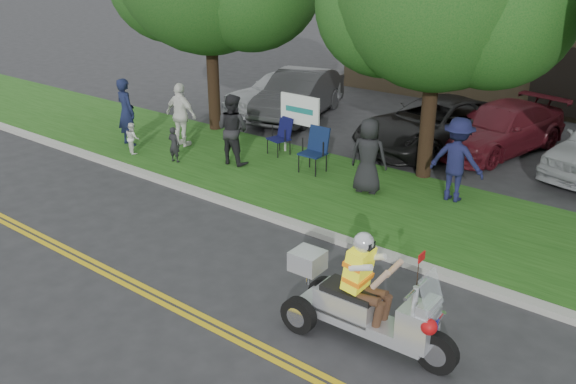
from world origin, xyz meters
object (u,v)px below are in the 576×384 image
Objects in this scene: trike_scooter at (363,305)px; lawn_chair_a at (316,147)px; spectator_adult_mid at (233,129)px; parked_car_left at (299,95)px; spectator_adult_left at (126,112)px; parked_car_far_left at (283,91)px; parked_car_mid at (435,124)px; lawn_chair_b at (282,134)px; parked_car_right at (499,128)px; spectator_adult_right at (181,115)px.

lawn_chair_a is (-4.63, 5.26, 0.12)m from trike_scooter.
parked_car_left is (-1.65, 4.99, -0.25)m from spectator_adult_mid.
spectator_adult_mid is 0.39× the size of parked_car_left.
trike_scooter is at bearing 170.45° from spectator_adult_left.
lawn_chair_a is 6.30m from parked_car_far_left.
spectator_adult_mid is 0.36× the size of parked_car_mid.
spectator_adult_left is at bearing -138.96° from lawn_chair_b.
spectator_adult_left is 0.41× the size of parked_car_right.
parked_car_mid is (-3.23, 9.07, 0.09)m from trike_scooter.
lawn_chair_a is at bearing 129.81° from trike_scooter.
parked_car_mid is (3.43, 4.67, -0.31)m from spectator_adult_mid.
parked_car_far_left is at bearing 141.64° from lawn_chair_b.
parked_car_left is 1.02× the size of parked_car_right.
spectator_adult_mid is 0.40× the size of parked_car_right.
spectator_adult_left is at bearing 158.24° from trike_scooter.
parked_car_right is (4.97, 5.54, -0.35)m from spectator_adult_mid.
parked_car_right is at bearing -136.52° from spectator_adult_mid.
lawn_chair_b is at bearing -36.15° from parked_car_far_left.
parked_car_left is 0.92× the size of parked_car_mid.
parked_car_left is (0.50, 4.79, -0.23)m from spectator_adult_right.
trike_scooter is 2.69× the size of lawn_chair_b.
parked_car_left is at bearing 0.71° from parked_car_far_left.
spectator_adult_left is at bearing -122.20° from parked_car_left.
lawn_chair_a is at bearing -62.99° from parked_car_left.
lawn_chair_a is 1.12× the size of lawn_chair_b.
lawn_chair_a is 5.53m from parked_car_left.
parked_car_left reaches higher than parked_car_far_left.
parked_car_right is (8.40, 6.23, -0.39)m from spectator_adult_left.
parked_car_right is (1.53, 0.88, -0.04)m from parked_car_mid.
parked_car_mid is at bearing 10.16° from parked_car_far_left.
lawn_chair_b is at bearing 159.54° from lawn_chair_a.
spectator_adult_right is (-4.18, -0.66, 0.26)m from lawn_chair_a.
lawn_chair_a is 0.61× the size of spectator_adult_mid.
trike_scooter is at bearing -55.91° from parked_car_mid.
spectator_adult_right is 4.82m from parked_car_left.
trike_scooter is at bearing -49.43° from lawn_chair_a.
parked_car_mid is at bearing 61.35° from lawn_chair_b.
lawn_chair_b is 2.94m from spectator_adult_right.
spectator_adult_left is at bearing -129.42° from parked_car_right.
parked_car_left is at bearing -169.09° from parked_car_mid.
parked_car_mid is (2.92, 3.27, 0.04)m from lawn_chair_b.
spectator_adult_right reaches higher than lawn_chair_a.
spectator_adult_mid is at bearing -158.04° from spectator_adult_left.
spectator_adult_mid reaches higher than parked_car_far_left.
spectator_adult_mid is 5.26m from parked_car_left.
spectator_adult_left is 10.47m from parked_car_right.
parked_car_mid is at bearing 68.98° from lawn_chair_a.
lawn_chair_a is at bearing -161.78° from spectator_adult_mid.
spectator_adult_mid is at bearing -111.87° from parked_car_mid.
trike_scooter is 8.00m from spectator_adult_mid.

